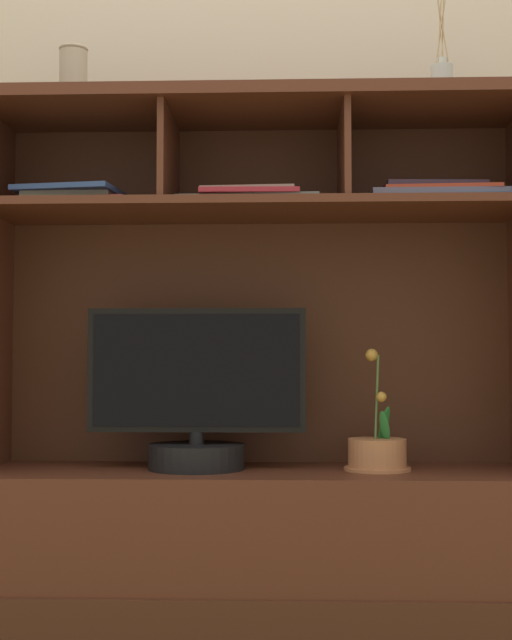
{
  "coord_description": "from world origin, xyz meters",
  "views": [
    {
      "loc": [
        0.08,
        -2.21,
        0.75
      ],
      "look_at": [
        0.0,
        0.0,
        0.87
      ],
      "focal_mm": 49.79,
      "sensor_mm": 36.0,
      "label": 1
    }
  ],
  "objects_px": {
    "potted_orchid": "(377,453)",
    "magazine_stack_right": "(73,199)",
    "diffuser_bottle": "(442,81)",
    "magazine_stack_centre": "(250,199)",
    "magazine_stack_left": "(435,196)",
    "tv_monitor": "(197,404)",
    "ceramic_vase": "(73,76)",
    "media_console": "(256,497)"
  },
  "relations": [
    {
      "from": "potted_orchid",
      "to": "magazine_stack_centre",
      "type": "relative_size",
      "value": 0.83
    },
    {
      "from": "magazine_stack_right",
      "to": "potted_orchid",
      "type": "bearing_deg",
      "value": -0.79
    },
    {
      "from": "magazine_stack_left",
      "to": "diffuser_bottle",
      "type": "height_order",
      "value": "diffuser_bottle"
    },
    {
      "from": "tv_monitor",
      "to": "potted_orchid",
      "type": "height_order",
      "value": "tv_monitor"
    },
    {
      "from": "potted_orchid",
      "to": "diffuser_bottle",
      "type": "height_order",
      "value": "diffuser_bottle"
    },
    {
      "from": "media_console",
      "to": "magazine_stack_left",
      "type": "bearing_deg",
      "value": -0.98
    },
    {
      "from": "media_console",
      "to": "potted_orchid",
      "type": "xyz_separation_m",
      "value": [
        0.3,
        -0.03,
        0.11
      ]
    },
    {
      "from": "potted_orchid",
      "to": "magazine_stack_right",
      "type": "distance_m",
      "value": 0.99
    },
    {
      "from": "magazine_stack_right",
      "to": "media_console",
      "type": "bearing_deg",
      "value": 2.38
    },
    {
      "from": "diffuser_bottle",
      "to": "ceramic_vase",
      "type": "height_order",
      "value": "diffuser_bottle"
    },
    {
      "from": "magazine_stack_left",
      "to": "ceramic_vase",
      "type": "xyz_separation_m",
      "value": [
        -0.92,
        0.01,
        0.32
      ]
    },
    {
      "from": "potted_orchid",
      "to": "magazine_stack_right",
      "type": "relative_size",
      "value": 0.91
    },
    {
      "from": "tv_monitor",
      "to": "magazine_stack_left",
      "type": "distance_m",
      "value": 0.79
    },
    {
      "from": "media_console",
      "to": "magazine_stack_left",
      "type": "distance_m",
      "value": 0.87
    },
    {
      "from": "tv_monitor",
      "to": "diffuser_bottle",
      "type": "bearing_deg",
      "value": 2.64
    },
    {
      "from": "magazine_stack_left",
      "to": "magazine_stack_right",
      "type": "xyz_separation_m",
      "value": [
        -0.91,
        -0.01,
        -0.0
      ]
    },
    {
      "from": "diffuser_bottle",
      "to": "media_console",
      "type": "bearing_deg",
      "value": -179.6
    },
    {
      "from": "magazine_stack_right",
      "to": "ceramic_vase",
      "type": "distance_m",
      "value": 0.32
    },
    {
      "from": "tv_monitor",
      "to": "magazine_stack_left",
      "type": "height_order",
      "value": "magazine_stack_left"
    },
    {
      "from": "magazine_stack_right",
      "to": "ceramic_vase",
      "type": "bearing_deg",
      "value": 111.42
    },
    {
      "from": "magazine_stack_right",
      "to": "ceramic_vase",
      "type": "xyz_separation_m",
      "value": [
        -0.01,
        0.02,
        0.32
      ]
    },
    {
      "from": "potted_orchid",
      "to": "diffuser_bottle",
      "type": "distance_m",
      "value": 0.95
    },
    {
      "from": "media_console",
      "to": "potted_orchid",
      "type": "height_order",
      "value": "media_console"
    },
    {
      "from": "tv_monitor",
      "to": "potted_orchid",
      "type": "bearing_deg",
      "value": -0.57
    },
    {
      "from": "magazine_stack_left",
      "to": "tv_monitor",
      "type": "bearing_deg",
      "value": -178.31
    },
    {
      "from": "media_console",
      "to": "tv_monitor",
      "type": "relative_size",
      "value": 2.68
    },
    {
      "from": "media_console",
      "to": "magazine_stack_left",
      "type": "xyz_separation_m",
      "value": [
        0.45,
        -0.01,
        0.75
      ]
    },
    {
      "from": "potted_orchid",
      "to": "ceramic_vase",
      "type": "height_order",
      "value": "ceramic_vase"
    },
    {
      "from": "media_console",
      "to": "magazine_stack_right",
      "type": "relative_size",
      "value": 4.43
    },
    {
      "from": "magazine_stack_centre",
      "to": "media_console",
      "type": "bearing_deg",
      "value": 61.73
    },
    {
      "from": "potted_orchid",
      "to": "magazine_stack_left",
      "type": "bearing_deg",
      "value": 8.26
    },
    {
      "from": "media_console",
      "to": "diffuser_bottle",
      "type": "bearing_deg",
      "value": 0.4
    },
    {
      "from": "potted_orchid",
      "to": "ceramic_vase",
      "type": "relative_size",
      "value": 1.95
    },
    {
      "from": "tv_monitor",
      "to": "magazine_stack_centre",
      "type": "distance_m",
      "value": 0.53
    },
    {
      "from": "media_console",
      "to": "potted_orchid",
      "type": "bearing_deg",
      "value": -5.69
    },
    {
      "from": "potted_orchid",
      "to": "magazine_stack_right",
      "type": "height_order",
      "value": "magazine_stack_right"
    },
    {
      "from": "magazine_stack_centre",
      "to": "ceramic_vase",
      "type": "height_order",
      "value": "ceramic_vase"
    },
    {
      "from": "tv_monitor",
      "to": "magazine_stack_right",
      "type": "bearing_deg",
      "value": 178.9
    },
    {
      "from": "diffuser_bottle",
      "to": "magazine_stack_centre",
      "type": "bearing_deg",
      "value": -176.65
    },
    {
      "from": "magazine_stack_centre",
      "to": "ceramic_vase",
      "type": "bearing_deg",
      "value": 176.42
    },
    {
      "from": "magazine_stack_left",
      "to": "ceramic_vase",
      "type": "distance_m",
      "value": 0.98
    },
    {
      "from": "media_console",
      "to": "magazine_stack_centre",
      "type": "bearing_deg",
      "value": -118.27
    }
  ]
}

